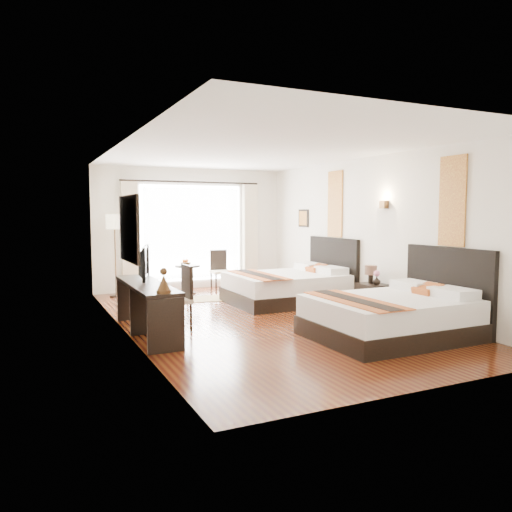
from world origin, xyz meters
name	(u,v)px	position (x,y,z in m)	size (l,w,h in m)	color
floor	(262,319)	(0.00, 0.00, -0.01)	(4.50, 7.50, 0.01)	#3A110A
ceiling	(262,151)	(0.00, 0.00, 2.79)	(4.50, 7.50, 0.02)	white
wall_headboard	(371,233)	(2.25, 0.00, 1.40)	(0.01, 7.50, 2.80)	silver
wall_desk	(124,239)	(-2.25, 0.00, 1.40)	(0.01, 7.50, 2.80)	silver
wall_window	(192,229)	(0.00, 3.75, 1.40)	(4.50, 0.01, 2.80)	silver
wall_entry	(428,251)	(0.00, -3.75, 1.40)	(4.50, 0.01, 2.80)	silver
window_glass	(192,233)	(0.00, 3.73, 1.30)	(2.40, 0.02, 2.20)	white
sheer_curtain	(193,233)	(0.00, 3.67, 1.30)	(2.30, 0.02, 2.10)	white
drape_left	(130,235)	(-1.45, 3.63, 1.28)	(0.35, 0.14, 2.35)	beige
drape_right	(250,233)	(1.45, 3.63, 1.28)	(0.35, 0.14, 2.35)	beige
art_panel_near	(452,201)	(2.23, -1.93, 1.95)	(0.03, 0.50, 1.35)	maroon
art_panel_far	(335,204)	(2.23, 1.14, 1.95)	(0.03, 0.50, 1.35)	maroon
wall_sconce	(384,205)	(2.19, -0.42, 1.92)	(0.10, 0.14, 0.14)	#402B17
mirror_frame	(129,229)	(-2.22, -0.24, 1.55)	(0.04, 1.25, 0.95)	black
mirror_glass	(131,229)	(-2.19, -0.24, 1.55)	(0.01, 1.12, 0.82)	white
bed_near	(395,314)	(1.19, -1.93, 0.33)	(2.24, 1.74, 1.26)	black
bed_far	(290,286)	(1.19, 1.14, 0.33)	(2.24, 1.74, 1.26)	black
nightstand	(373,298)	(2.00, -0.42, 0.26)	(0.44, 0.54, 0.52)	black
table_lamp	(371,272)	(1.99, -0.35, 0.73)	(0.22, 0.22, 0.34)	black
vase	(377,282)	(1.97, -0.54, 0.57)	(0.14, 0.14, 0.14)	black
console_desk	(147,309)	(-1.99, -0.24, 0.38)	(0.50, 2.20, 0.76)	black
television	(140,263)	(-1.97, 0.26, 1.01)	(0.89, 0.12, 0.51)	black
bronze_figurine	(164,282)	(-1.99, -1.24, 0.90)	(0.19, 0.19, 0.29)	#402B17
desk_chair	(176,311)	(-1.54, -0.20, 0.30)	(0.47, 0.47, 0.99)	beige
floor_lamp	(115,227)	(-1.83, 3.27, 1.48)	(0.35, 0.35, 1.74)	black
side_table	(188,279)	(-0.33, 3.02, 0.32)	(0.55, 0.55, 0.63)	black
fruit_bowl	(186,264)	(-0.37, 3.04, 0.66)	(0.23, 0.23, 0.06)	#442F18
window_chair	(221,278)	(0.52, 3.22, 0.28)	(0.44, 0.44, 0.91)	beige
jute_rug	(196,299)	(-0.41, 2.25, 0.01)	(1.11, 0.76, 0.01)	tan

